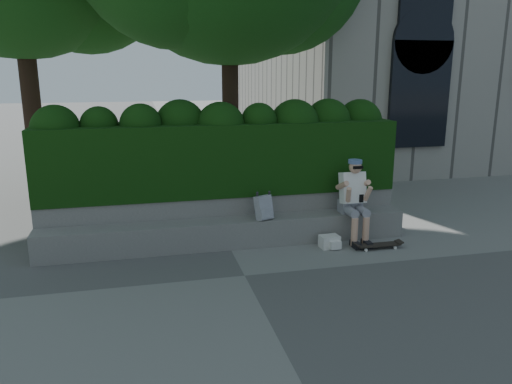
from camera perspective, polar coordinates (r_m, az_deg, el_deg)
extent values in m
plane|color=slate|center=(7.11, -1.31, -9.54)|extent=(80.00, 80.00, 0.00)
cube|color=gray|center=(8.17, -3.14, -4.68)|extent=(6.00, 0.45, 0.45)
cube|color=gray|center=(8.58, -3.72, -2.75)|extent=(6.00, 0.50, 0.75)
cube|color=black|center=(8.57, -4.07, 3.94)|extent=(6.00, 1.00, 1.20)
cylinder|color=black|center=(10.71, -2.91, 7.47)|extent=(0.35, 0.35, 3.27)
cylinder|color=black|center=(12.07, -24.03, 6.92)|extent=(0.39, 0.39, 3.23)
cube|color=gray|center=(8.63, 10.69, -1.59)|extent=(0.36, 0.26, 0.22)
cube|color=white|center=(8.48, 10.99, 0.51)|extent=(0.40, 0.32, 0.55)
sphere|color=tan|center=(8.34, 11.29, 2.80)|extent=(0.21, 0.21, 0.21)
cylinder|color=slate|center=(8.35, 11.27, 3.44)|extent=(0.23, 0.23, 0.06)
cube|color=black|center=(8.20, 11.95, -0.73)|extent=(0.07, 0.02, 0.13)
cylinder|color=tan|center=(8.29, 11.18, -4.51)|extent=(0.11, 0.11, 0.47)
cylinder|color=tan|center=(8.38, 12.44, -4.39)|extent=(0.11, 0.11, 0.47)
cube|color=black|center=(8.31, 11.29, -5.92)|extent=(0.10, 0.26, 0.10)
cube|color=black|center=(8.39, 12.54, -5.78)|extent=(0.10, 0.26, 0.10)
cube|color=black|center=(8.33, 13.84, -5.87)|extent=(0.72, 0.19, 0.02)
cylinder|color=silver|center=(8.17, 12.46, -6.49)|extent=(0.05, 0.03, 0.05)
cylinder|color=silver|center=(8.30, 12.01, -6.14)|extent=(0.05, 0.03, 0.05)
cylinder|color=silver|center=(8.39, 15.60, -6.14)|extent=(0.05, 0.03, 0.05)
cylinder|color=silver|center=(8.52, 15.13, -5.81)|extent=(0.05, 0.03, 0.05)
cube|color=silver|center=(8.07, 0.89, -1.79)|extent=(0.30, 0.24, 0.39)
cube|color=silver|center=(8.23, 8.39, -5.62)|extent=(0.32, 0.24, 0.20)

